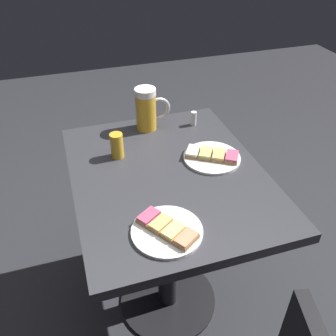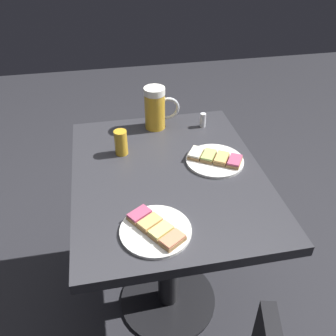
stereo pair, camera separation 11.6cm
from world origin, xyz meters
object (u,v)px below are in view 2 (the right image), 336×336
(beer_glass_small, at_px, (121,143))
(salt_shaker, at_px, (203,120))
(beer_mug, at_px, (156,108))
(plate_near, at_px, (156,229))
(plate_far, at_px, (215,159))

(beer_glass_small, bearing_deg, salt_shaker, 111.25)
(beer_mug, bearing_deg, beer_glass_small, -43.43)
(beer_glass_small, bearing_deg, plate_near, 7.77)
(plate_near, distance_m, salt_shaker, 0.63)
(beer_mug, xyz_separation_m, salt_shaker, (0.03, 0.19, -0.06))
(plate_near, relative_size, beer_glass_small, 2.17)
(plate_near, xyz_separation_m, beer_glass_small, (-0.42, -0.06, 0.04))
(plate_near, relative_size, salt_shaker, 3.44)
(plate_near, distance_m, beer_mug, 0.61)
(plate_near, height_order, beer_glass_small, beer_glass_small)
(beer_glass_small, relative_size, salt_shaker, 1.59)
(plate_far, xyz_separation_m, beer_glass_small, (-0.12, -0.33, 0.04))
(beer_mug, height_order, beer_glass_small, beer_mug)
(plate_far, bearing_deg, plate_near, -41.65)
(beer_mug, relative_size, salt_shaker, 2.92)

